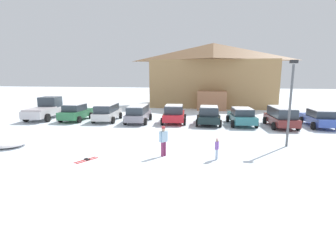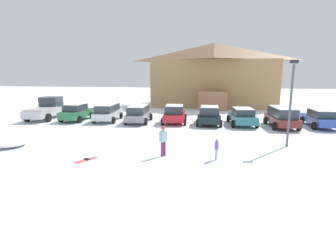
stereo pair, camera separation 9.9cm
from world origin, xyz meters
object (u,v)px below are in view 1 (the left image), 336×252
object	(u,v)px
parked_blue_hatchback	(319,118)
parked_maroon_van	(281,116)
lamp_post	(291,99)
plowed_snow_pile	(4,142)
parked_grey_wagon	(138,113)
skier_child_in_purple_jacket	(217,148)
parked_teal_hatchback	(242,116)
parked_silver_wagon	(107,112)
parked_green_coupe	(76,112)
pickup_truck	(47,109)
parked_black_sedan	(209,115)
parked_red_sedan	(174,114)
skier_adult_in_blue_parka	(163,139)
ski_lodge	(212,74)
pair_of_skis	(86,160)

from	to	relation	value
parked_blue_hatchback	parked_maroon_van	bearing A→B (deg)	-168.61
lamp_post	plowed_snow_pile	xyz separation A→B (m)	(-17.46, -2.96, -2.72)
parked_grey_wagon	skier_child_in_purple_jacket	world-z (taller)	parked_grey_wagon
plowed_snow_pile	parked_teal_hatchback	bearing A→B (deg)	32.71
parked_silver_wagon	skier_child_in_purple_jacket	xyz separation A→B (m)	(10.30, -10.27, -0.24)
parked_green_coupe	parked_silver_wagon	distance (m)	3.14
pickup_truck	parked_blue_hatchback	bearing A→B (deg)	-0.11
parked_black_sedan	parked_teal_hatchback	distance (m)	2.91
parked_silver_wagon	parked_red_sedan	distance (m)	6.52
parked_green_coupe	parked_blue_hatchback	size ratio (longest dim) A/B	0.92
parked_blue_hatchback	plowed_snow_pile	world-z (taller)	parked_blue_hatchback
parked_green_coupe	skier_child_in_purple_jacket	xyz separation A→B (m)	(13.42, -9.96, -0.18)
parked_silver_wagon	parked_teal_hatchback	distance (m)	12.62
parked_maroon_van	pickup_truck	size ratio (longest dim) A/B	0.79
pickup_truck	parked_teal_hatchback	bearing A→B (deg)	-0.72
parked_red_sedan	parked_green_coupe	bearing A→B (deg)	-177.35
parked_blue_hatchback	skier_child_in_purple_jacket	size ratio (longest dim) A/B	3.93
pickup_truck	skier_adult_in_blue_parka	xyz separation A→B (m)	(14.07, -10.43, -0.05)
parked_green_coupe	parked_grey_wagon	bearing A→B (deg)	0.56
parked_teal_hatchback	plowed_snow_pile	bearing A→B (deg)	-147.29
skier_child_in_purple_jacket	parked_blue_hatchback	bearing A→B (deg)	50.07
parked_blue_hatchback	parked_black_sedan	bearing A→B (deg)	-177.54
ski_lodge	parked_grey_wagon	distance (m)	17.47
parked_grey_wagon	parked_black_sedan	world-z (taller)	parked_black_sedan
parked_red_sedan	plowed_snow_pile	size ratio (longest dim) A/B	1.47
parked_black_sedan	skier_adult_in_blue_parka	bearing A→B (deg)	-102.96
parked_red_sedan	skier_child_in_purple_jacket	world-z (taller)	parked_red_sedan
parked_red_sedan	parked_blue_hatchback	bearing A→B (deg)	0.50
parked_silver_wagon	parked_maroon_van	size ratio (longest dim) A/B	1.02
parked_silver_wagon	pickup_truck	xyz separation A→B (m)	(-6.65, 0.30, 0.10)
parked_blue_hatchback	parked_grey_wagon	bearing A→B (deg)	-178.22
parked_teal_hatchback	lamp_post	world-z (taller)	lamp_post
parked_silver_wagon	pickup_truck	distance (m)	6.66
ski_lodge	pair_of_skis	distance (m)	28.09
pair_of_skis	lamp_post	world-z (taller)	lamp_post
parked_black_sedan	lamp_post	bearing A→B (deg)	-53.68
parked_silver_wagon	ski_lodge	bearing A→B (deg)	57.36
parked_blue_hatchback	pickup_truck	world-z (taller)	pickup_truck
parked_blue_hatchback	parked_silver_wagon	bearing A→B (deg)	-179.25
parked_grey_wagon	lamp_post	distance (m)	13.44
skier_child_in_purple_jacket	parked_grey_wagon	bearing A→B (deg)	125.44
parked_red_sedan	parked_maroon_van	world-z (taller)	parked_maroon_van
skier_adult_in_blue_parka	parked_grey_wagon	bearing A→B (deg)	113.27
parked_green_coupe	lamp_post	bearing A→B (deg)	-20.29
parked_silver_wagon	plowed_snow_pile	size ratio (longest dim) A/B	1.62
ski_lodge	parked_blue_hatchback	size ratio (longest dim) A/B	3.77
skier_child_in_purple_jacket	lamp_post	size ratio (longest dim) A/B	0.22
parked_red_sedan	pickup_truck	distance (m)	13.17
parked_silver_wagon	pair_of_skis	world-z (taller)	parked_silver_wagon
ski_lodge	skier_child_in_purple_jacket	world-z (taller)	ski_lodge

